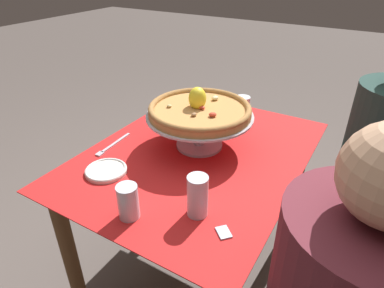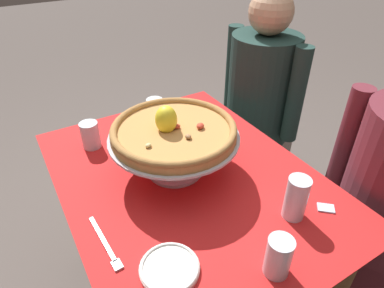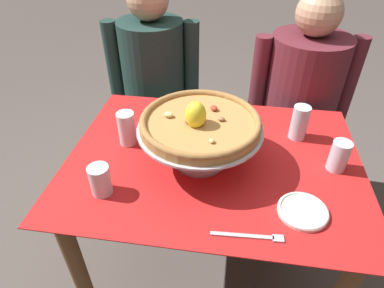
# 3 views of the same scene
# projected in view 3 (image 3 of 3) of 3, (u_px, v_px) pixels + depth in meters

# --- Properties ---
(ground_plane) EXTENTS (14.00, 14.00, 0.00)m
(ground_plane) POSITION_uv_depth(u_px,v_px,m) (208.00, 268.00, 1.66)
(ground_plane) COLOR #5B514C
(dining_table) EXTENTS (1.08, 0.82, 0.73)m
(dining_table) POSITION_uv_depth(u_px,v_px,m) (212.00, 182.00, 1.29)
(dining_table) COLOR brown
(dining_table) RESTS_ON ground
(pizza_stand) EXTENTS (0.43, 0.43, 0.15)m
(pizza_stand) POSITION_uv_depth(u_px,v_px,m) (200.00, 137.00, 1.14)
(pizza_stand) COLOR #B7B7C1
(pizza_stand) RESTS_ON dining_table
(pizza) EXTENTS (0.41, 0.41, 0.11)m
(pizza) POSITION_uv_depth(u_px,v_px,m) (200.00, 122.00, 1.10)
(pizza) COLOR #BC8447
(pizza) RESTS_ON pizza_stand
(water_glass_front_left) EXTENTS (0.07, 0.07, 0.10)m
(water_glass_front_left) POSITION_uv_depth(u_px,v_px,m) (101.00, 182.00, 1.05)
(water_glass_front_left) COLOR silver
(water_glass_front_left) RESTS_ON dining_table
(water_glass_side_left) EXTENTS (0.07, 0.07, 0.13)m
(water_glass_side_left) POSITION_uv_depth(u_px,v_px,m) (127.00, 130.00, 1.26)
(water_glass_side_left) COLOR white
(water_glass_side_left) RESTS_ON dining_table
(water_glass_side_right) EXTENTS (0.07, 0.07, 0.11)m
(water_glass_side_right) POSITION_uv_depth(u_px,v_px,m) (338.00, 158.00, 1.14)
(water_glass_side_right) COLOR silver
(water_glass_side_right) RESTS_ON dining_table
(water_glass_back_right) EXTENTS (0.07, 0.07, 0.14)m
(water_glass_back_right) POSITION_uv_depth(u_px,v_px,m) (299.00, 125.00, 1.28)
(water_glass_back_right) COLOR silver
(water_glass_back_right) RESTS_ON dining_table
(side_plate) EXTENTS (0.15, 0.15, 0.02)m
(side_plate) POSITION_uv_depth(u_px,v_px,m) (303.00, 211.00, 1.00)
(side_plate) COLOR silver
(side_plate) RESTS_ON dining_table
(dinner_fork) EXTENTS (0.21, 0.03, 0.01)m
(dinner_fork) POSITION_uv_depth(u_px,v_px,m) (251.00, 236.00, 0.93)
(dinner_fork) COLOR #B7B7C1
(dinner_fork) RESTS_ON dining_table
(sugar_packet) EXTENTS (0.06, 0.06, 0.00)m
(sugar_packet) POSITION_uv_depth(u_px,v_px,m) (302.00, 122.00, 1.40)
(sugar_packet) COLOR silver
(sugar_packet) RESTS_ON dining_table
(diner_left) EXTENTS (0.49, 0.38, 1.22)m
(diner_left) POSITION_uv_depth(u_px,v_px,m) (155.00, 97.00, 1.87)
(diner_left) COLOR gray
(diner_left) RESTS_ON ground
(diner_right) EXTENTS (0.53, 0.42, 1.20)m
(diner_right) POSITION_uv_depth(u_px,v_px,m) (297.00, 109.00, 1.75)
(diner_right) COLOR maroon
(diner_right) RESTS_ON ground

